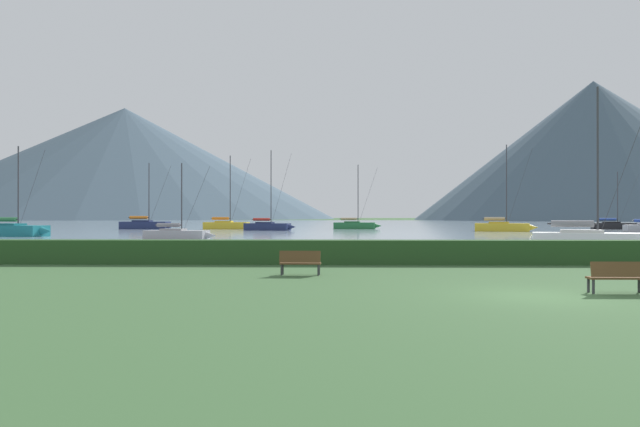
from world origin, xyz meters
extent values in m
plane|color=#385B33|center=(0.00, 0.00, 0.00)|extent=(1000.00, 1000.00, 0.00)
cube|color=#8499A8|center=(0.00, 137.00, 0.00)|extent=(320.00, 246.00, 0.00)
cube|color=#284C23|center=(0.00, 11.00, 0.57)|extent=(80.00, 1.20, 1.14)
cube|color=gold|center=(18.64, 68.04, 0.59)|extent=(7.89, 4.65, 1.17)
cone|color=gold|center=(22.72, 66.78, 0.59)|extent=(1.52, 1.33, 1.00)
cube|color=gold|center=(18.23, 68.16, 1.02)|extent=(3.18, 2.53, 0.75)
cylinder|color=#333338|center=(19.25, 67.85, 6.58)|extent=(0.15, 0.15, 11.88)
cylinder|color=#333338|center=(17.64, 68.34, 1.82)|extent=(3.25, 1.11, 0.13)
cylinder|color=tan|center=(17.64, 68.34, 1.82)|extent=(2.87, 1.29, 0.47)
cylinder|color=#333338|center=(20.93, 67.33, 6.29)|extent=(3.40, 1.08, 11.29)
cube|color=#9E9EA3|center=(-20.39, 37.21, 0.46)|extent=(6.03, 2.83, 0.91)
cone|color=#9E9EA3|center=(-17.11, 36.71, 0.46)|extent=(1.10, 0.91, 0.77)
cube|color=gray|center=(-20.72, 37.26, 0.79)|extent=(2.34, 1.70, 0.58)
cylinder|color=#333338|center=(-19.90, 37.13, 3.83)|extent=(0.12, 0.12, 6.66)
cylinder|color=#333338|center=(-21.19, 37.33, 1.41)|extent=(2.59, 0.49, 0.10)
cylinder|color=gray|center=(-21.19, 37.33, 1.41)|extent=(2.25, 0.69, 0.36)
cylinder|color=#333338|center=(-18.55, 36.93, 3.67)|extent=(2.73, 0.44, 6.34)
cube|color=navy|center=(-37.55, 81.31, 0.63)|extent=(8.18, 3.25, 1.26)
cone|color=navy|center=(-32.98, 81.02, 0.63)|extent=(1.44, 1.16, 1.07)
cube|color=#1B2449|center=(-38.01, 81.33, 1.09)|extent=(3.09, 2.11, 0.80)
cylinder|color=#333338|center=(-36.86, 81.26, 5.93)|extent=(0.16, 0.16, 10.48)
cylinder|color=#333338|center=(-38.66, 81.38, 1.95)|extent=(3.61, 0.36, 0.14)
cylinder|color=orange|center=(-38.66, 81.38, 1.95)|extent=(3.09, 0.70, 0.50)
cylinder|color=#333338|center=(-34.98, 81.14, 5.67)|extent=(3.81, 0.27, 9.96)
cube|color=black|center=(41.18, 81.66, 0.54)|extent=(7.11, 3.63, 1.07)
cone|color=black|center=(44.98, 80.89, 0.54)|extent=(1.32, 1.12, 0.91)
cube|color=black|center=(40.80, 81.74, 0.92)|extent=(2.79, 2.10, 0.68)
cylinder|color=#333338|center=(41.75, 81.55, 5.08)|extent=(0.14, 0.14, 8.99)
cylinder|color=#333338|center=(40.25, 81.85, 1.65)|extent=(3.01, 0.72, 0.12)
cylinder|color=#2847A3|center=(40.25, 81.85, 1.65)|extent=(2.63, 0.93, 0.43)
cylinder|color=#333338|center=(43.31, 81.23, 4.86)|extent=(3.17, 0.67, 8.55)
cube|color=#19707A|center=(-41.21, 47.12, 0.61)|extent=(8.07, 4.54, 1.20)
cone|color=#19707A|center=(-36.99, 45.97, 0.61)|extent=(1.53, 1.33, 1.02)
cube|color=#16646E|center=(-41.63, 47.24, 1.04)|extent=(3.22, 2.52, 0.77)
cylinder|color=#333338|center=(-40.58, 46.95, 5.31)|extent=(0.15, 0.15, 9.30)
cylinder|color=#333338|center=(-42.24, 47.40, 1.86)|extent=(3.36, 1.03, 0.13)
cylinder|color=#2D7542|center=(-42.24, 47.40, 1.86)|extent=(2.95, 1.23, 0.48)
cylinder|color=#333338|center=(-38.84, 46.48, 5.08)|extent=(3.52, 0.99, 8.85)
cube|color=#236B38|center=(-2.07, 82.76, 0.55)|extent=(7.21, 3.21, 1.10)
cone|color=#236B38|center=(1.89, 82.28, 0.55)|extent=(1.30, 1.07, 0.93)
cube|color=#206032|center=(-2.47, 82.81, 0.95)|extent=(2.77, 1.97, 0.70)
cylinder|color=#333338|center=(-1.48, 82.69, 5.77)|extent=(0.14, 0.14, 10.33)
cylinder|color=#333338|center=(-3.03, 82.88, 1.70)|extent=(3.13, 0.50, 0.12)
cylinder|color=tan|center=(-3.03, 82.88, 1.70)|extent=(2.70, 0.76, 0.44)
cylinder|color=#333338|center=(0.15, 82.49, 5.51)|extent=(3.30, 0.43, 9.82)
cube|color=white|center=(11.59, 23.54, 0.56)|extent=(7.54, 4.57, 1.12)
cube|color=silver|center=(11.20, 23.66, 0.97)|extent=(3.05, 2.46, 0.71)
cylinder|color=#333338|center=(12.17, 23.34, 5.85)|extent=(0.14, 0.14, 10.47)
cylinder|color=#333338|center=(10.65, 23.85, 1.74)|extent=(3.08, 1.13, 0.12)
cylinder|color=gray|center=(10.65, 23.85, 1.74)|extent=(2.73, 1.29, 0.45)
cylinder|color=#333338|center=(13.76, 22.81, 5.59)|extent=(3.23, 1.10, 9.96)
cube|color=gold|center=(-23.64, 80.86, 0.59)|extent=(7.61, 3.15, 1.17)
cone|color=gold|center=(-19.41, 80.51, 0.59)|extent=(1.35, 1.09, 0.99)
cube|color=gold|center=(-24.06, 80.90, 1.01)|extent=(2.89, 2.00, 0.74)
cylinder|color=#333338|center=(-23.00, 80.81, 6.50)|extent=(0.15, 0.15, 11.72)
cylinder|color=#333338|center=(-24.67, 80.95, 1.81)|extent=(3.34, 0.40, 0.13)
cylinder|color=orange|center=(-24.67, 80.95, 1.81)|extent=(2.87, 0.70, 0.47)
cylinder|color=#333338|center=(-21.26, 80.67, 6.21)|extent=(3.52, 0.32, 11.14)
cube|color=navy|center=(-15.90, 73.09, 0.55)|extent=(7.29, 3.85, 1.09)
cone|color=navy|center=(-12.03, 72.21, 0.55)|extent=(1.36, 1.17, 0.93)
cube|color=#1B2449|center=(-16.28, 73.18, 0.95)|extent=(2.88, 2.19, 0.69)
cylinder|color=#333338|center=(-15.32, 72.96, 6.48)|extent=(0.14, 0.14, 11.76)
cylinder|color=#333338|center=(-16.84, 73.30, 1.69)|extent=(3.07, 0.81, 0.12)
cylinder|color=red|center=(-16.84, 73.30, 1.69)|extent=(2.68, 1.01, 0.44)
cylinder|color=#333338|center=(-13.72, 72.59, 6.18)|extent=(3.22, 0.76, 11.18)
cube|color=brown|center=(2.50, 0.75, 0.45)|extent=(1.67, 0.46, 0.06)
cube|color=brown|center=(2.51, 0.56, 0.73)|extent=(1.67, 0.13, 0.45)
cylinder|color=#333338|center=(3.26, 0.91, 0.23)|extent=(0.08, 0.08, 0.45)
cylinder|color=#333338|center=(1.75, 0.91, 0.23)|extent=(0.08, 0.08, 0.45)
cylinder|color=#333338|center=(1.75, 0.58, 0.23)|extent=(0.08, 0.08, 0.45)
cube|color=brown|center=(-7.18, 5.82, 0.45)|extent=(1.61, 0.53, 0.06)
cube|color=brown|center=(-7.19, 5.64, 0.73)|extent=(1.59, 0.21, 0.45)
cylinder|color=#333338|center=(-6.46, 5.95, 0.23)|extent=(0.08, 0.08, 0.45)
cylinder|color=#333338|center=(-7.88, 6.03, 0.23)|extent=(0.08, 0.08, 0.45)
cylinder|color=#333338|center=(-6.47, 5.62, 0.23)|extent=(0.08, 0.08, 0.45)
cylinder|color=#333338|center=(-7.90, 5.70, 0.23)|extent=(0.08, 0.08, 0.45)
cone|color=#425666|center=(-148.05, 380.55, 37.97)|extent=(287.79, 287.79, 75.93)
cone|color=#425666|center=(157.27, 393.96, 35.39)|extent=(187.85, 187.85, 70.79)
cone|color=#425666|center=(127.54, 283.40, 35.45)|extent=(181.38, 181.38, 70.89)
camera|label=1|loc=(-5.96, -16.79, 2.31)|focal=32.81mm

